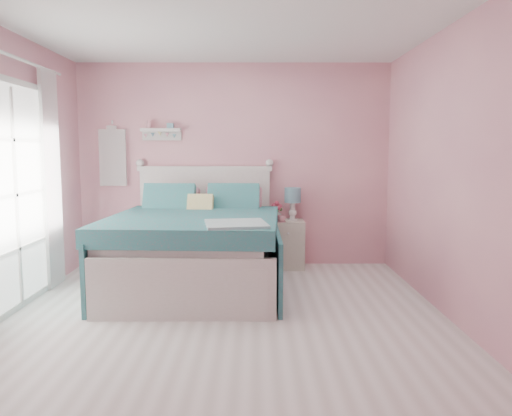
{
  "coord_description": "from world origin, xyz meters",
  "views": [
    {
      "loc": [
        0.27,
        -4.23,
        1.5
      ],
      "look_at": [
        0.28,
        1.2,
        0.87
      ],
      "focal_mm": 35.0,
      "sensor_mm": 36.0,
      "label": 1
    }
  ],
  "objects_px": {
    "bed": "(196,249)",
    "table_lamp": "(293,198)",
    "nightstand": "(287,244)",
    "vase": "(277,215)",
    "teacup": "(281,219)"
  },
  "relations": [
    {
      "from": "nightstand",
      "to": "table_lamp",
      "type": "distance_m",
      "value": 0.6
    },
    {
      "from": "nightstand",
      "to": "table_lamp",
      "type": "relative_size",
      "value": 1.47
    },
    {
      "from": "nightstand",
      "to": "vase",
      "type": "xyz_separation_m",
      "value": [
        -0.13,
        0.06,
        0.37
      ]
    },
    {
      "from": "teacup",
      "to": "table_lamp",
      "type": "bearing_deg",
      "value": 46.99
    },
    {
      "from": "bed",
      "to": "teacup",
      "type": "bearing_deg",
      "value": 41.59
    },
    {
      "from": "table_lamp",
      "to": "bed",
      "type": "bearing_deg",
      "value": -140.27
    },
    {
      "from": "table_lamp",
      "to": "teacup",
      "type": "distance_m",
      "value": 0.34
    },
    {
      "from": "bed",
      "to": "table_lamp",
      "type": "relative_size",
      "value": 5.47
    },
    {
      "from": "bed",
      "to": "table_lamp",
      "type": "bearing_deg",
      "value": 42.94
    },
    {
      "from": "nightstand",
      "to": "bed",
      "type": "bearing_deg",
      "value": -139.97
    },
    {
      "from": "nightstand",
      "to": "vase",
      "type": "relative_size",
      "value": 4.42
    },
    {
      "from": "vase",
      "to": "teacup",
      "type": "distance_m",
      "value": 0.19
    },
    {
      "from": "vase",
      "to": "teacup",
      "type": "height_order",
      "value": "vase"
    },
    {
      "from": "nightstand",
      "to": "vase",
      "type": "height_order",
      "value": "vase"
    },
    {
      "from": "teacup",
      "to": "nightstand",
      "type": "bearing_deg",
      "value": 53.91
    }
  ]
}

